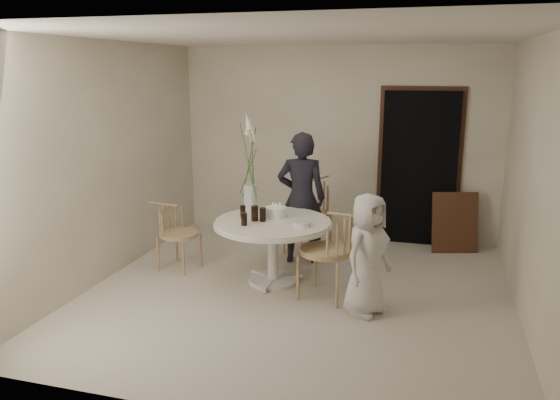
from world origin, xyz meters
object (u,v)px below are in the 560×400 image
(girl, at_px, (301,198))
(chair_far, at_px, (313,204))
(table, at_px, (273,230))
(chair_left, at_px, (171,226))
(chair_right, at_px, (338,243))
(boy, at_px, (367,254))
(flower_vase, at_px, (250,176))
(birthday_cake, at_px, (276,212))

(girl, bearing_deg, chair_far, -105.33)
(table, height_order, chair_left, chair_left)
(chair_far, relative_size, girl, 0.59)
(table, relative_size, girl, 0.81)
(chair_right, relative_size, chair_left, 1.19)
(chair_left, relative_size, boy, 0.66)
(chair_left, distance_m, flower_vase, 1.15)
(girl, bearing_deg, table, 68.67)
(girl, height_order, boy, girl)
(girl, xyz_separation_m, birthday_cake, (-0.15, -0.61, -0.03))
(chair_right, relative_size, boy, 0.78)
(boy, relative_size, flower_vase, 1.05)
(girl, bearing_deg, chair_left, 12.32)
(chair_left, distance_m, boy, 2.54)
(birthday_cake, relative_size, flower_vase, 0.21)
(chair_left, bearing_deg, boy, -94.78)
(chair_right, relative_size, girl, 0.58)
(chair_right, height_order, chair_left, chair_right)
(table, relative_size, chair_far, 1.37)
(girl, relative_size, flower_vase, 1.42)
(chair_far, distance_m, birthday_cake, 1.14)
(chair_far, relative_size, chair_right, 1.02)
(chair_far, height_order, boy, boy)
(girl, bearing_deg, flower_vase, 24.30)
(table, height_order, flower_vase, flower_vase)
(chair_far, relative_size, boy, 0.79)
(chair_right, distance_m, birthday_cake, 0.92)
(girl, relative_size, boy, 1.34)
(table, distance_m, boy, 1.24)
(chair_left, xyz_separation_m, flower_vase, (0.94, 0.25, 0.62))
(birthday_cake, bearing_deg, boy, -30.69)
(boy, xyz_separation_m, birthday_cake, (-1.13, 0.67, 0.18))
(table, xyz_separation_m, girl, (0.14, 0.76, 0.21))
(chair_far, height_order, chair_right, chair_far)
(chair_far, xyz_separation_m, boy, (0.94, -1.78, -0.02))
(chair_right, relative_size, flower_vase, 0.82)
(girl, bearing_deg, chair_right, 111.25)
(chair_far, distance_m, boy, 2.01)
(table, relative_size, flower_vase, 1.14)
(table, distance_m, chair_left, 1.34)
(chair_far, height_order, chair_left, chair_far)
(flower_vase, bearing_deg, chair_right, -29.13)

